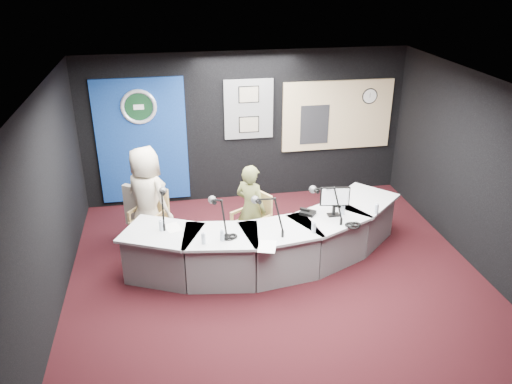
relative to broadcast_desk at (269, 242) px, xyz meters
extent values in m
plane|color=black|center=(0.05, -0.55, -0.38)|extent=(6.00, 6.00, 0.00)
cube|color=silver|center=(0.05, -0.55, 2.42)|extent=(6.00, 6.00, 0.02)
cube|color=black|center=(0.05, 2.45, 1.02)|extent=(6.00, 0.02, 2.80)
cube|color=black|center=(0.05, -3.55, 1.02)|extent=(6.00, 0.02, 2.80)
cube|color=black|center=(-2.95, -0.55, 1.02)|extent=(0.02, 6.00, 2.80)
cube|color=black|center=(3.05, -0.55, 1.02)|extent=(0.02, 6.00, 2.80)
cube|color=navy|center=(-1.85, 2.42, 0.88)|extent=(1.60, 0.05, 2.30)
torus|color=silver|center=(-1.85, 2.38, 1.52)|extent=(0.63, 0.07, 0.63)
cylinder|color=black|center=(-1.85, 2.38, 1.52)|extent=(0.48, 0.01, 0.48)
cube|color=slate|center=(0.10, 2.42, 1.38)|extent=(0.90, 0.04, 1.10)
cube|color=gray|center=(0.10, 2.39, 1.65)|extent=(0.34, 0.02, 0.27)
cube|color=gray|center=(0.10, 2.39, 1.09)|extent=(0.34, 0.02, 0.27)
cube|color=tan|center=(1.80, 2.42, 1.18)|extent=(2.12, 0.06, 1.32)
cube|color=tan|center=(1.80, 2.41, 1.18)|extent=(2.00, 0.02, 1.20)
cube|color=black|center=(1.35, 2.39, 1.03)|extent=(0.55, 0.02, 0.75)
cylinder|color=white|center=(2.40, 2.39, 1.52)|extent=(0.28, 0.01, 0.28)
cube|color=gray|center=(-1.94, 1.04, 0.24)|extent=(0.46, 0.37, 0.70)
imported|color=beige|center=(-1.77, 0.84, 0.47)|extent=(0.97, 0.96, 1.70)
imported|color=brown|center=(-0.20, 0.43, 0.35)|extent=(0.62, 0.62, 1.46)
cube|color=black|center=(0.98, -0.03, 0.70)|extent=(0.39, 0.08, 0.27)
cube|color=black|center=(0.61, 0.07, 0.40)|extent=(0.27, 0.27, 0.05)
torus|color=black|center=(1.16, -0.40, 0.39)|extent=(0.23, 0.23, 0.04)
torus|color=black|center=(-0.65, -0.42, 0.39)|extent=(0.20, 0.20, 0.03)
cube|color=white|center=(-1.40, 0.00, 0.38)|extent=(0.29, 0.34, 0.00)
cube|color=white|center=(-0.18, -0.75, 0.38)|extent=(0.32, 0.39, 0.00)
camera|label=1|loc=(-1.36, -6.57, 3.94)|focal=36.00mm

